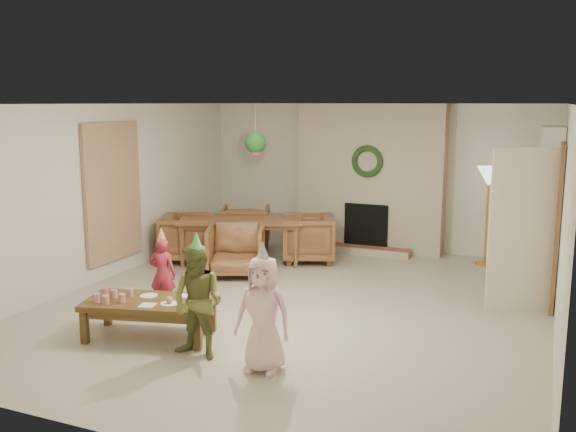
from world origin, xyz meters
The scene contains 56 objects.
floor centered at (0.00, 0.00, 0.00)m, with size 7.00×7.00×0.00m, color #B7B29E.
ceiling centered at (0.00, 0.00, 2.50)m, with size 7.00×7.00×0.00m, color white.
wall_back centered at (0.00, 3.50, 1.25)m, with size 7.00×7.00×0.00m, color silver.
wall_front centered at (0.00, -3.50, 1.25)m, with size 7.00×7.00×0.00m, color silver.
wall_left centered at (-3.00, 0.00, 1.25)m, with size 7.00×7.00×0.00m, color silver.
wall_right centered at (3.00, 0.00, 1.25)m, with size 7.00×7.00×0.00m, color silver.
fireplace_mass centered at (0.00, 3.30, 1.25)m, with size 2.50×0.40×2.50m, color #5E2B19.
fireplace_hearth centered at (0.00, 2.95, 0.06)m, with size 1.60×0.30×0.12m, color maroon.
fireplace_firebox centered at (0.00, 3.12, 0.45)m, with size 0.75×0.12×0.75m, color black.
fireplace_wreath centered at (0.00, 3.07, 1.55)m, with size 0.54×0.54×0.10m, color #193A15.
floor_lamp_base centered at (1.96, 3.00, 0.02)m, with size 0.29×0.29×0.03m, color gold.
floor_lamp_post centered at (1.96, 3.00, 0.72)m, with size 0.03×0.03×1.39m, color gold.
floor_lamp_shade centered at (1.96, 3.00, 1.39)m, with size 0.37×0.37×0.31m, color beige.
bookshelf_carcass centered at (2.84, 2.30, 1.10)m, with size 0.30×1.00×2.20m, color white.
bookshelf_shelf_a centered at (2.82, 2.30, 0.45)m, with size 0.30×0.92×0.03m, color white.
bookshelf_shelf_b centered at (2.82, 2.30, 0.85)m, with size 0.30×0.92×0.03m, color white.
bookshelf_shelf_c centered at (2.82, 2.30, 1.25)m, with size 0.30×0.92×0.03m, color white.
bookshelf_shelf_d centered at (2.82, 2.30, 1.65)m, with size 0.30×0.92×0.03m, color white.
books_row_lower centered at (2.80, 2.15, 0.59)m, with size 0.20×0.40×0.24m, color #A71E1F.
books_row_mid centered at (2.80, 2.35, 0.99)m, with size 0.20×0.44×0.24m, color #286495.
books_row_upper centered at (2.80, 2.20, 1.38)m, with size 0.20×0.36×0.22m, color #A36D23.
door_frame centered at (2.96, 1.20, 1.02)m, with size 0.05×0.86×2.04m, color brown.
door_leaf centered at (2.58, 0.82, 1.00)m, with size 0.05×0.80×2.00m, color beige.
curtain_panel centered at (-2.96, 0.20, 1.25)m, with size 0.06×1.20×2.00m, color tan.
dining_table centered at (-1.67, 1.70, 0.34)m, with size 1.95×1.09×0.68m, color brown.
dining_chair_near centered at (-1.35, 0.91, 0.38)m, with size 0.81×0.83×0.76m, color brown.
dining_chair_far centered at (-1.99, 2.49, 0.38)m, with size 0.81×0.83×0.76m, color brown.
dining_chair_left centered at (-2.46, 1.38, 0.38)m, with size 0.81×0.83×0.76m, color brown.
dining_chair_right centered at (-0.68, 2.10, 0.38)m, with size 0.81×0.83×0.76m, color brown.
hanging_plant_cord centered at (-1.30, 1.50, 2.15)m, with size 0.01×0.01×0.70m, color tan.
hanging_plant_pot centered at (-1.30, 1.50, 1.80)m, with size 0.16×0.16×0.12m, color #A14334.
hanging_plant_foliage centered at (-1.30, 1.50, 1.92)m, with size 0.32×0.32×0.32m, color #1C5423.
coffee_table_top centered at (-1.05, -1.66, 0.39)m, with size 1.37×0.68×0.06m, color brown.
coffee_table_apron centered at (-1.05, -1.66, 0.32)m, with size 1.26×0.58×0.08m, color brown.
coffee_leg_fl centered at (-1.59, -2.08, 0.18)m, with size 0.07×0.07×0.36m, color brown.
coffee_leg_fr centered at (-0.38, -1.78, 0.18)m, with size 0.07×0.07×0.36m, color brown.
coffee_leg_bl centered at (-1.72, -1.54, 0.18)m, with size 0.07×0.07×0.36m, color brown.
coffee_leg_br centered at (-0.52, -1.24, 0.18)m, with size 0.07×0.07×0.36m, color brown.
cup_a centered at (-1.52, -1.94, 0.47)m, with size 0.07×0.07×0.09m, color silver.
cup_b centered at (-1.58, -1.74, 0.47)m, with size 0.07×0.07×0.09m, color silver.
cup_c centered at (-1.39, -1.96, 0.47)m, with size 0.07×0.07×0.09m, color silver.
cup_d centered at (-1.44, -1.76, 0.47)m, with size 0.07×0.07×0.09m, color silver.
cup_e centered at (-1.27, -1.85, 0.47)m, with size 0.07×0.07×0.09m, color silver.
cup_f centered at (-1.32, -1.64, 0.47)m, with size 0.07×0.07×0.09m, color silver.
plate_a centered at (-1.14, -1.55, 0.43)m, with size 0.19×0.19×0.01m, color white.
plate_b centered at (-0.77, -1.70, 0.43)m, with size 0.19×0.19×0.01m, color white.
plate_c centered at (-0.62, -1.44, 0.43)m, with size 0.19×0.19×0.01m, color white.
food_scoop centered at (-0.77, -1.70, 0.47)m, with size 0.07×0.07×0.07m, color tan.
napkin_left centered at (-0.96, -1.83, 0.42)m, with size 0.16×0.16×0.01m, color #FFBBBF.
napkin_right centered at (-0.74, -1.39, 0.42)m, with size 0.16×0.16×0.01m, color #FFBBBF.
child_red centered at (-1.42, -0.86, 0.46)m, with size 0.33×0.22×0.92m, color #A32237.
party_hat_red centered at (-1.42, -0.86, 0.96)m, with size 0.13×0.13×0.17m, color gold.
child_plaid centered at (-0.28, -1.93, 0.58)m, with size 0.56×0.44×1.15m, color olive.
party_hat_plaid centered at (-0.28, -1.93, 1.19)m, with size 0.14×0.14×0.19m, color #52C064.
child_pink centered at (0.45, -1.96, 0.56)m, with size 0.55×0.36×1.12m, color #FECBCD.
party_hat_pink centered at (0.45, -1.96, 1.16)m, with size 0.15×0.15×0.20m, color #B4B5BB.
Camera 1 is at (2.87, -7.07, 2.52)m, focal length 39.24 mm.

